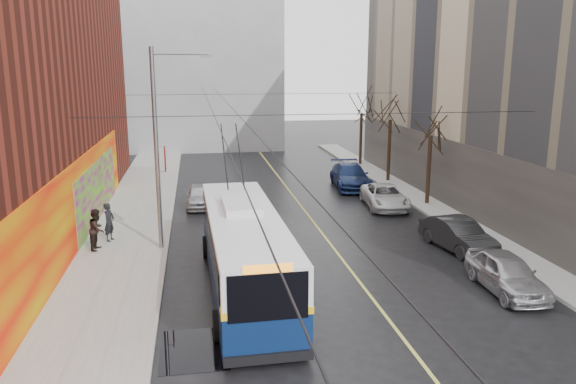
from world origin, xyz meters
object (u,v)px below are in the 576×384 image
streetlight_pole (160,144)px  pedestrian_a (109,222)px  parked_car_b (458,235)px  parked_car_d (350,176)px  tree_far (362,104)px  parked_car_a (507,273)px  pedestrian_b (97,229)px  parked_car_c (385,196)px  tree_near (431,122)px  tree_mid (391,109)px  following_car (199,196)px  trolleybus (244,249)px

streetlight_pole → pedestrian_a: bearing=151.5°
parked_car_b → parked_car_d: (-1.20, 13.81, 0.09)m
tree_far → pedestrian_a: (-17.73, -18.59, -4.09)m
parked_car_a → pedestrian_b: (-15.66, 7.08, 0.36)m
parked_car_a → parked_car_c: (-0.27, 12.91, -0.05)m
streetlight_pole → parked_car_c: bearing=25.6°
pedestrian_a → pedestrian_b: bearing=-173.4°
pedestrian_b → tree_near: bearing=-61.7°
streetlight_pole → tree_far: streetlight_pole is taller
tree_mid → streetlight_pole: bearing=-139.3°
parked_car_b → following_car: 15.25m
tree_far → parked_car_b: tree_far is taller
tree_near → tree_far: (0.00, 14.00, 0.17)m
tree_near → trolleybus: 16.70m
pedestrian_a → parked_car_a: bearing=-96.9°
tree_far → parked_car_a: bearing=-95.1°
tree_far → parked_car_b: size_ratio=1.50×
following_car → pedestrian_a: 7.75m
tree_far → parked_car_c: size_ratio=1.36×
tree_near → trolleybus: tree_near is taller
tree_near → parked_car_b: bearing=-103.8°
tree_near → pedestrian_b: 19.39m
tree_near → parked_car_b: 9.41m
tree_far → trolleybus: 28.08m
tree_far → trolleybus: bearing=-115.4°
parked_car_c → pedestrian_b: size_ratio=2.58×
trolleybus → streetlight_pole: bearing=120.4°
parked_car_b → parked_car_d: 13.86m
pedestrian_b → trolleybus: bearing=-120.5°
parked_car_a → parked_car_c: parked_car_a is taller
streetlight_pole → parked_car_a: (12.73, -6.95, -4.13)m
parked_car_a → tree_far: bearing=86.9°
parked_car_a → parked_car_d: size_ratio=0.76×
tree_near → pedestrian_a: tree_near is taller
tree_far → pedestrian_b: tree_far is taller
tree_mid → parked_car_b: (-2.00, -15.15, -4.53)m
pedestrian_a → parked_car_c: bearing=-51.5°
tree_far → following_car: bearing=-138.1°
tree_mid → parked_car_a: (-2.41, -19.95, -4.53)m
tree_far → parked_car_d: tree_far is taller
trolleybus → parked_car_a: bearing=-12.0°
parked_car_a → following_car: bearing=128.7°
trolleybus → parked_car_c: size_ratio=2.48×
trolleybus → parked_car_c: 14.51m
parked_car_b → tree_near: bearing=67.4°
tree_far → following_car: 18.68m
tree_near → tree_mid: bearing=90.0°
trolleybus → parked_car_b: size_ratio=2.73×
following_car → trolleybus: bearing=-82.8°
parked_car_b → pedestrian_a: 16.13m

